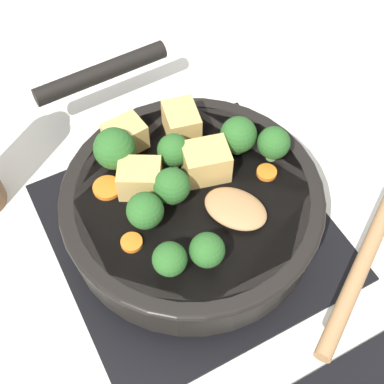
# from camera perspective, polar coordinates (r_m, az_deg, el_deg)

# --- Properties ---
(ground_plane) EXTENTS (2.40, 2.40, 0.00)m
(ground_plane) POSITION_cam_1_polar(r_m,az_deg,el_deg) (0.64, 0.00, -4.21)
(ground_plane) COLOR silver
(front_burner_grate) EXTENTS (0.31, 0.31, 0.03)m
(front_burner_grate) POSITION_cam_1_polar(r_m,az_deg,el_deg) (0.63, 0.00, -3.65)
(front_burner_grate) COLOR black
(front_burner_grate) RESTS_ON ground_plane
(skillet_pan) EXTENTS (0.29, 0.39, 0.06)m
(skillet_pan) POSITION_cam_1_polar(r_m,az_deg,el_deg) (0.59, -0.15, -1.15)
(skillet_pan) COLOR black
(skillet_pan) RESTS_ON front_burner_grate
(wooden_spoon) EXTENTS (0.20, 0.22, 0.02)m
(wooden_spoon) POSITION_cam_1_polar(r_m,az_deg,el_deg) (0.54, 11.45, -4.86)
(wooden_spoon) COLOR #A87A4C
(wooden_spoon) RESTS_ON skillet_pan
(tofu_cube_center_large) EXTENTS (0.06, 0.05, 0.04)m
(tofu_cube_center_large) POSITION_cam_1_polar(r_m,az_deg,el_deg) (0.57, 1.50, 3.24)
(tofu_cube_center_large) COLOR tan
(tofu_cube_center_large) RESTS_ON skillet_pan
(tofu_cube_near_handle) EXTENTS (0.05, 0.04, 0.03)m
(tofu_cube_near_handle) POSITION_cam_1_polar(r_m,az_deg,el_deg) (0.60, -7.13, 5.92)
(tofu_cube_near_handle) COLOR tan
(tofu_cube_near_handle) RESTS_ON skillet_pan
(tofu_cube_east_chunk) EXTENTS (0.06, 0.05, 0.04)m
(tofu_cube_east_chunk) POSITION_cam_1_polar(r_m,az_deg,el_deg) (0.56, -5.58, 1.43)
(tofu_cube_east_chunk) COLOR tan
(tofu_cube_east_chunk) RESTS_ON skillet_pan
(tofu_cube_west_chunk) EXTENTS (0.04, 0.05, 0.04)m
(tofu_cube_west_chunk) POSITION_cam_1_polar(r_m,az_deg,el_deg) (0.61, -1.13, 7.45)
(tofu_cube_west_chunk) COLOR tan
(tofu_cube_west_chunk) RESTS_ON skillet_pan
(broccoli_floret_near_spoon) EXTENTS (0.03, 0.03, 0.04)m
(broccoli_floret_near_spoon) POSITION_cam_1_polar(r_m,az_deg,el_deg) (0.50, -2.39, -7.21)
(broccoli_floret_near_spoon) COLOR #709956
(broccoli_floret_near_spoon) RESTS_ON skillet_pan
(broccoli_floret_center_top) EXTENTS (0.04, 0.04, 0.05)m
(broccoli_floret_center_top) POSITION_cam_1_polar(r_m,az_deg,el_deg) (0.54, -1.96, 0.31)
(broccoli_floret_center_top) COLOR #709956
(broccoli_floret_center_top) RESTS_ON skillet_pan
(broccoli_floret_east_rim) EXTENTS (0.04, 0.04, 0.04)m
(broccoli_floret_east_rim) POSITION_cam_1_polar(r_m,az_deg,el_deg) (0.57, -2.20, 4.36)
(broccoli_floret_east_rim) COLOR #709956
(broccoli_floret_east_rim) RESTS_ON skillet_pan
(broccoli_floret_west_rim) EXTENTS (0.05, 0.05, 0.05)m
(broccoli_floret_west_rim) POSITION_cam_1_polar(r_m,az_deg,el_deg) (0.58, -8.27, 4.58)
(broccoli_floret_west_rim) COLOR #709956
(broccoli_floret_west_rim) RESTS_ON skillet_pan
(broccoli_floret_north_edge) EXTENTS (0.04, 0.04, 0.05)m
(broccoli_floret_north_edge) POSITION_cam_1_polar(r_m,az_deg,el_deg) (0.59, 4.98, 6.08)
(broccoli_floret_north_edge) COLOR #709956
(broccoli_floret_north_edge) RESTS_ON skillet_pan
(broccoli_floret_south_cluster) EXTENTS (0.03, 0.03, 0.04)m
(broccoli_floret_south_cluster) POSITION_cam_1_polar(r_m,az_deg,el_deg) (0.51, 1.62, -6.25)
(broccoli_floret_south_cluster) COLOR #709956
(broccoli_floret_south_cluster) RESTS_ON skillet_pan
(broccoli_floret_mid_floret) EXTENTS (0.04, 0.04, 0.04)m
(broccoli_floret_mid_floret) POSITION_cam_1_polar(r_m,az_deg,el_deg) (0.59, 8.77, 5.09)
(broccoli_floret_mid_floret) COLOR #709956
(broccoli_floret_mid_floret) RESTS_ON skillet_pan
(broccoli_floret_small_inner) EXTENTS (0.04, 0.04, 0.04)m
(broccoli_floret_small_inner) POSITION_cam_1_polar(r_m,az_deg,el_deg) (0.53, -5.03, -2.03)
(broccoli_floret_small_inner) COLOR #709956
(broccoli_floret_small_inner) RESTS_ON skillet_pan
(carrot_slice_orange_thin) EXTENTS (0.03, 0.03, 0.01)m
(carrot_slice_orange_thin) POSITION_cam_1_polar(r_m,az_deg,el_deg) (0.58, -9.06, 0.44)
(carrot_slice_orange_thin) COLOR orange
(carrot_slice_orange_thin) RESTS_ON skillet_pan
(carrot_slice_near_center) EXTENTS (0.02, 0.02, 0.01)m
(carrot_slice_near_center) POSITION_cam_1_polar(r_m,az_deg,el_deg) (0.59, 7.97, 2.08)
(carrot_slice_near_center) COLOR orange
(carrot_slice_near_center) RESTS_ON skillet_pan
(carrot_slice_edge_slice) EXTENTS (0.02, 0.02, 0.01)m
(carrot_slice_edge_slice) POSITION_cam_1_polar(r_m,az_deg,el_deg) (0.54, -6.46, -5.37)
(carrot_slice_edge_slice) COLOR orange
(carrot_slice_edge_slice) RESTS_ON skillet_pan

